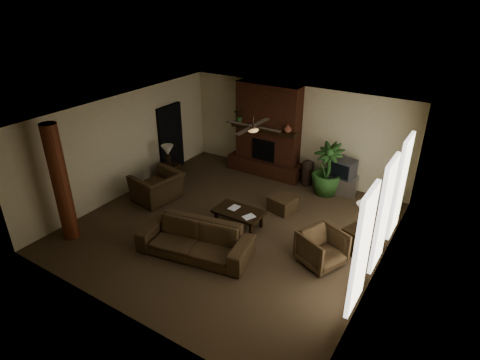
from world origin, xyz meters
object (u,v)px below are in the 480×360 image
Objects in this scene: armchair_left at (157,183)px; side_table_left at (170,173)px; sofa at (195,235)px; armchair_right at (322,247)px; log_column at (61,184)px; ottoman at (283,204)px; floor_vase at (307,171)px; lamp_right at (364,212)px; lamp_left at (168,152)px; side_table_right at (357,240)px; coffee_table at (239,213)px; tv_stand at (342,185)px; floor_plant at (326,180)px.

side_table_left is (-0.47, 1.02, -0.25)m from armchair_left.
armchair_right is at bearing 14.12° from sofa.
log_column is 5.39m from ottoman.
armchair_right is 1.12× the size of floor_vase.
lamp_right is (5.91, 3.09, -0.40)m from log_column.
lamp_left reaches higher than sofa.
sofa is at bearing -145.92° from lamp_right.
floor_vase is 1.40× the size of side_table_right.
coffee_table is 1.85× the size of lamp_left.
sofa is 3.59m from side_table_right.
coffee_table is 1.41× the size of tv_stand.
armchair_right is at bearing -7.79° from coffee_table.
armchair_left is at bearing -178.45° from coffee_table.
lamp_left is at bearing 176.49° from side_table_right.
lamp_left reaches higher than side_table_left.
lamp_right is at bearing -3.58° from side_table_left.
ottoman is 2.46m from lamp_right.
log_column reaches higher than floor_vase.
side_table_right is (5.78, -0.35, -0.73)m from lamp_left.
lamp_left reaches higher than armchair_right.
log_column is 2.63m from armchair_left.
coffee_table is at bearing -113.01° from floor_plant.
armchair_right is (4.86, -0.24, -0.10)m from armchair_left.
log_column reaches higher than armchair_right.
floor_vase is (0.48, 3.02, 0.06)m from coffee_table.
sofa reaches higher than tv_stand.
tv_stand is at bearing 135.34° from armchair_left.
floor_vase is 1.40× the size of side_table_left.
tv_stand is at bearing 63.24° from coffee_table.
sofa is at bearing 138.09° from armchair_right.
coffee_table is 2.99m from floor_plant.
floor_plant is at bearing 68.67° from ottoman.
sofa is 1.48m from coffee_table.
log_column is 4.31× the size of lamp_right.
lamp_left reaches higher than side_table_right.
floor_vase is at bearing 132.70° from side_table_right.
armchair_left is 2.20× the size of side_table_left.
armchair_right is 5.49m from side_table_left.
armchair_right is 1.33× the size of lamp_left.
floor_vase is 4.10m from side_table_left.
ottoman is 0.40× the size of floor_plant.
floor_plant is at bearing 61.30° from sofa.
tv_stand is at bearing 1.46° from floor_vase.
armchair_right reaches higher than floor_vase.
side_table_right is at bearing 23.41° from sofa.
side_table_right is at bearing 104.81° from armchair_left.
lamp_left is (-4.55, -2.15, 0.75)m from tv_stand.
log_column is 6.70m from side_table_right.
tv_stand is at bearing 35.82° from armchair_right.
log_column is 3.63m from side_table_left.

